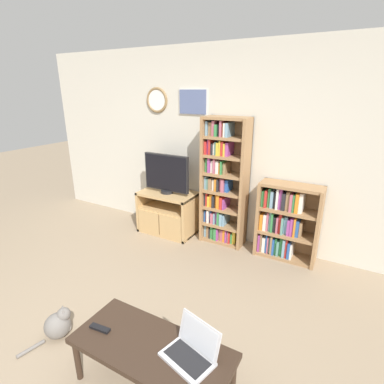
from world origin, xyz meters
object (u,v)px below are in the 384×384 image
coffee_table (151,350)px  laptop (192,349)px  tv_stand (168,212)px  cat (59,324)px  remote_near_laptop (100,328)px  television (166,174)px  bookshelf_short (284,221)px  bookshelf_tall (222,184)px

coffee_table → laptop: (0.28, 0.06, 0.10)m
tv_stand → cat: size_ratio=1.73×
remote_near_laptop → television: bearing=15.5°
coffee_table → remote_near_laptop: size_ratio=6.90×
tv_stand → coffee_table: size_ratio=0.73×
bookshelf_short → tv_stand: bearing=-175.2°
bookshelf_tall → laptop: bearing=-70.7°
tv_stand → bookshelf_tall: bookshelf_tall is taller
remote_near_laptop → cat: 0.64m
bookshelf_short → cat: (-1.35, -2.30, -0.35)m
remote_near_laptop → bookshelf_tall: bearing=-4.4°
laptop → bookshelf_short: bearing=103.1°
bookshelf_short → laptop: (-0.08, -2.22, -0.04)m
bookshelf_tall → bookshelf_short: 0.93m
laptop → coffee_table: bearing=-152.2°
laptop → television: bearing=142.3°
laptop → cat: bearing=-161.6°
coffee_table → cat: coffee_table is taller
television → remote_near_laptop: television is taller
television → bookshelf_short: television is taller
bookshelf_tall → laptop: bookshelf_tall is taller
cat → laptop: bearing=38.1°
tv_stand → cat: bearing=-82.0°
tv_stand → remote_near_laptop: tv_stand is taller
tv_stand → remote_near_laptop: 2.38m
laptop → remote_near_laptop: size_ratio=2.37×
tv_stand → bookshelf_tall: 0.97m
cat → tv_stand: bearing=132.8°
television → laptop: size_ratio=1.81×
remote_near_laptop → tv_stand: bearing=15.4°
bookshelf_tall → coffee_table: size_ratio=1.52×
bookshelf_short → laptop: 2.23m
bookshelf_tall → remote_near_laptop: size_ratio=10.49×
tv_stand → coffee_table: 2.51m
tv_stand → television: bearing=-85.3°
bookshelf_tall → bookshelf_short: (0.86, -0.00, -0.36)m
cat → bookshelf_tall: bearing=112.6°
bookshelf_short → remote_near_laptop: bearing=-108.3°
cat → coffee_table: bearing=35.3°
laptop → remote_near_laptop: 0.71m
bookshelf_tall → remote_near_laptop: 2.39m
laptop → cat: size_ratio=0.82×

